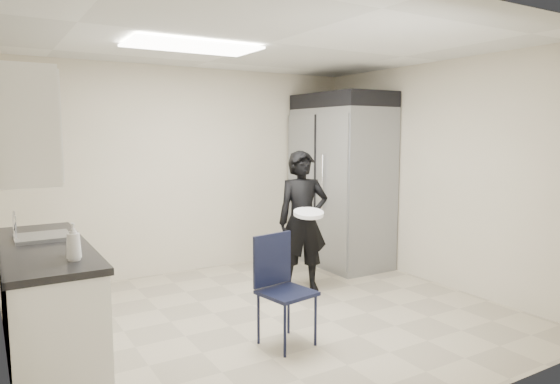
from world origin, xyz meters
TOP-DOWN VIEW (x-y plane):
  - floor at (0.00, 0.00)m, footprint 4.50×4.50m
  - ceiling at (0.00, 0.00)m, footprint 4.50×4.50m
  - back_wall at (0.00, 2.00)m, footprint 4.50×0.00m
  - right_wall at (2.25, 0.00)m, footprint 0.00×4.00m
  - ceiling_panel at (-0.60, 0.40)m, footprint 1.20×0.60m
  - lower_counter at (-1.95, 0.20)m, footprint 0.60×1.90m
  - countertop at (-1.95, 0.20)m, footprint 0.64×1.95m
  - sink at (-1.93, 0.45)m, footprint 0.42×0.40m
  - faucet at (-2.13, 0.45)m, footprint 0.02×0.02m
  - upper_cabinets at (-2.08, 0.20)m, footprint 0.35×1.80m
  - towel_dispenser at (-2.14, 1.35)m, footprint 0.22×0.30m
  - commercial_fridge at (1.83, 1.27)m, footprint 0.80×1.35m
  - fridge_compressor at (1.83, 1.27)m, footprint 0.80×1.35m
  - folding_chair at (-0.20, -0.61)m, footprint 0.46×0.46m
  - man_tuxedo at (0.73, 0.56)m, footprint 0.67×0.55m
  - bucket_lid at (0.65, 0.32)m, footprint 0.41×0.41m
  - soap_bottle_a at (-1.82, -0.43)m, footprint 0.11×0.11m
  - soap_bottle_b at (-1.80, -0.29)m, footprint 0.08×0.08m

SIDE VIEW (x-z plane):
  - floor at x=0.00m, z-range 0.00..0.00m
  - lower_counter at x=-1.95m, z-range 0.00..0.86m
  - folding_chair at x=-0.20m, z-range 0.00..0.90m
  - man_tuxedo at x=0.73m, z-range 0.00..1.58m
  - sink at x=-1.93m, z-range 0.80..0.94m
  - countertop at x=-1.95m, z-range 0.86..0.91m
  - bucket_lid at x=0.65m, z-range 0.90..0.94m
  - soap_bottle_b at x=-1.80m, z-range 0.91..1.08m
  - faucet at x=-2.13m, z-range 0.90..1.14m
  - soap_bottle_a at x=-1.82m, z-range 0.91..1.17m
  - commercial_fridge at x=1.83m, z-range 0.00..2.10m
  - back_wall at x=0.00m, z-range -0.95..3.55m
  - right_wall at x=2.25m, z-range -0.70..3.30m
  - towel_dispenser at x=-2.14m, z-range 1.45..1.80m
  - upper_cabinets at x=-2.08m, z-range 1.45..2.20m
  - fridge_compressor at x=1.83m, z-range 2.10..2.30m
  - ceiling_panel at x=-0.60m, z-range 2.56..2.58m
  - ceiling at x=0.00m, z-range 2.60..2.60m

